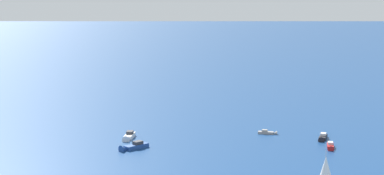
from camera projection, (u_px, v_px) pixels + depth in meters
motorboat_offshore at (129, 137)px, 217.27m from camera, size 10.15×3.32×2.90m
motorboat_ahead at (133, 147)px, 203.13m from camera, size 9.83×8.04×2.96m
motorboat_mid_cluster at (323, 138)px, 216.14m from camera, size 8.68×3.17×2.46m
motorboat_outer_ring_a at (330, 146)px, 204.35m from camera, size 7.78×2.17×2.25m
motorboat_outer_ring_b at (268, 133)px, 224.46m from camera, size 1.93×6.61×1.90m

